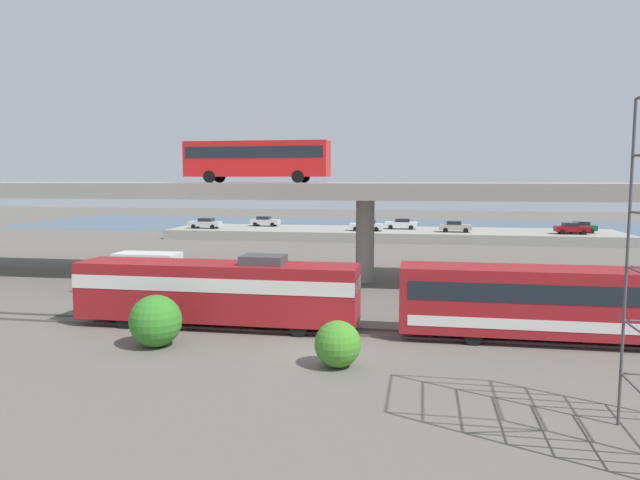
{
  "coord_description": "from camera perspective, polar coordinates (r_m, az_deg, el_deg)",
  "views": [
    {
      "loc": [
        4.6,
        -27.13,
        8.43
      ],
      "look_at": [
        -2.92,
        15.41,
        3.88
      ],
      "focal_mm": 32.72,
      "sensor_mm": 36.0,
      "label": 1
    }
  ],
  "objects": [
    {
      "name": "parked_car_3",
      "position": [
        80.18,
        13.07,
        1.31
      ],
      "size": [
        4.24,
        1.88,
        1.5
      ],
      "color": "#9E998C",
      "rests_on": "pier_parking_lot"
    },
    {
      "name": "train_coach_lead",
      "position": [
        33.18,
        26.81,
        -5.51
      ],
      "size": [
        21.47,
        3.04,
        3.86
      ],
      "rotation": [
        0.0,
        0.0,
        3.14
      ],
      "color": "maroon",
      "rests_on": "ground_plane"
    },
    {
      "name": "pier_parking_lot",
      "position": [
        82.63,
        6.79,
        0.57
      ],
      "size": [
        62.11,
        12.42,
        1.3
      ],
      "primitive_type": "cube",
      "color": "gray",
      "rests_on": "ground_plane"
    },
    {
      "name": "rail_strip_near",
      "position": [
        31.89,
        1.39,
        -9.2
      ],
      "size": [
        110.0,
        0.12,
        0.12
      ],
      "primitive_type": "cube",
      "color": "#59544C",
      "rests_on": "ground_plane"
    },
    {
      "name": "harbor_water",
      "position": [
        105.57,
        7.5,
        1.39
      ],
      "size": [
        140.0,
        36.0,
        0.01
      ],
      "primitive_type": "cube",
      "color": "#2D5170",
      "rests_on": "ground_plane"
    },
    {
      "name": "parked_car_4",
      "position": [
        84.37,
        24.08,
        1.17
      ],
      "size": [
        4.1,
        1.9,
        1.5
      ],
      "rotation": [
        0.0,
        0.0,
        3.14
      ],
      "color": "#0C4C26",
      "rests_on": "pier_parking_lot"
    },
    {
      "name": "parked_car_1",
      "position": [
        81.97,
        23.38,
        1.07
      ],
      "size": [
        4.19,
        1.89,
        1.5
      ],
      "color": "maroon",
      "rests_on": "pier_parking_lot"
    },
    {
      "name": "transit_bus_on_overpass",
      "position": [
        48.99,
        -6.2,
        8.0
      ],
      "size": [
        12.0,
        2.68,
        3.4
      ],
      "rotation": [
        0.0,
        0.0,
        3.14
      ],
      "color": "red",
      "rests_on": "highway_overpass"
    },
    {
      "name": "parked_car_5",
      "position": [
        80.15,
        4.6,
        1.45
      ],
      "size": [
        4.53,
        1.93,
        1.5
      ],
      "rotation": [
        0.0,
        0.0,
        3.14
      ],
      "color": "silver",
      "rests_on": "pier_parking_lot"
    },
    {
      "name": "ground_plane",
      "position": [
        28.78,
        0.39,
        -11.01
      ],
      "size": [
        260.0,
        260.0,
        0.0
      ],
      "primitive_type": "plane",
      "color": "#605B54"
    },
    {
      "name": "parked_car_2",
      "position": [
        88.33,
        -5.4,
        1.86
      ],
      "size": [
        4.29,
        1.94,
        1.5
      ],
      "color": "#B7B7BC",
      "rests_on": "pier_parking_lot"
    },
    {
      "name": "parked_car_0",
      "position": [
        83.6,
        7.95,
        1.6
      ],
      "size": [
        4.59,
        1.92,
        1.5
      ],
      "rotation": [
        0.0,
        0.0,
        3.14
      ],
      "color": "silver",
      "rests_on": "pier_parking_lot"
    },
    {
      "name": "rail_strip_far",
      "position": [
        33.24,
        1.76,
        -8.57
      ],
      "size": [
        110.0,
        0.12,
        0.12
      ],
      "primitive_type": "cube",
      "color": "#59544C",
      "rests_on": "ground_plane"
    },
    {
      "name": "shrub_right",
      "position": [
        26.51,
        1.75,
        -10.14
      ],
      "size": [
        2.11,
        2.11,
        2.11
      ],
      "primitive_type": "sphere",
      "color": "#408727",
      "rests_on": "ground_plane"
    },
    {
      "name": "service_truck_west",
      "position": [
        44.93,
        -17.5,
        -2.96
      ],
      "size": [
        6.8,
        2.46,
        3.04
      ],
      "rotation": [
        0.0,
        0.0,
        3.14
      ],
      "color": "#0C4C26",
      "rests_on": "ground_plane"
    },
    {
      "name": "shrub_left",
      "position": [
        30.68,
        -15.78,
        -7.62
      ],
      "size": [
        2.63,
        2.63,
        2.63
      ],
      "primitive_type": "sphere",
      "color": "#327E26",
      "rests_on": "ground_plane"
    },
    {
      "name": "parked_car_6",
      "position": [
        85.59,
        -11.16,
        1.64
      ],
      "size": [
        4.6,
        1.89,
        1.5
      ],
      "rotation": [
        0.0,
        0.0,
        3.14
      ],
      "color": "#B7B7BC",
      "rests_on": "pier_parking_lot"
    },
    {
      "name": "highway_overpass",
      "position": [
        47.37,
        4.46,
        4.67
      ],
      "size": [
        96.0,
        10.42,
        8.09
      ],
      "color": "gray",
      "rests_on": "ground_plane"
    },
    {
      "name": "train_locomotive",
      "position": [
        34.04,
        -11.33,
        -4.66
      ],
      "size": [
        17.22,
        3.04,
        4.18
      ],
      "rotation": [
        0.0,
        0.0,
        3.14
      ],
      "color": "maroon",
      "rests_on": "ground_plane"
    }
  ]
}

